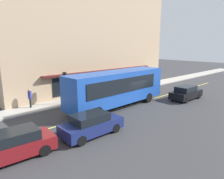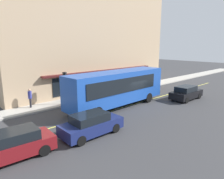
% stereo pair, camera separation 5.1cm
% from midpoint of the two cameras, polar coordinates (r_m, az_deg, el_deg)
% --- Properties ---
extents(ground, '(120.00, 120.00, 0.00)m').
position_cam_midpoint_polar(ground, '(21.00, 6.15, -4.15)').
color(ground, '#38383A').
extents(sidewalk, '(80.00, 2.41, 0.15)m').
position_cam_midpoint_polar(sidewalk, '(24.58, -2.86, -1.47)').
color(sidewalk, '#B2ADA3').
rests_on(sidewalk, ground).
extents(lane_centre_stripe, '(36.00, 0.16, 0.01)m').
position_cam_midpoint_polar(lane_centre_stripe, '(21.00, 6.15, -4.14)').
color(lane_centre_stripe, '#D8D14C').
rests_on(lane_centre_stripe, ground).
extents(storefront_building, '(23.63, 11.22, 14.73)m').
position_cam_midpoint_polar(storefront_building, '(29.98, -9.07, 14.91)').
color(storefront_building, tan).
rests_on(storefront_building, ground).
extents(bus, '(11.19, 2.84, 3.50)m').
position_cam_midpoint_polar(bus, '(19.65, 1.73, 0.74)').
color(bus, '#1E4CAD').
rests_on(bus, ground).
extents(traffic_light, '(0.30, 0.52, 3.20)m').
position_cam_midpoint_polar(traffic_light, '(20.62, -12.96, 2.53)').
color(traffic_light, '#2D2D33').
rests_on(traffic_light, sidewalk).
extents(car_navy, '(4.31, 1.87, 1.52)m').
position_cam_midpoint_polar(car_navy, '(13.87, -5.74, -9.70)').
color(car_navy, navy).
rests_on(car_navy, ground).
extents(car_black, '(4.31, 1.88, 1.52)m').
position_cam_midpoint_polar(car_black, '(24.04, 20.14, -0.90)').
color(car_black, black).
rests_on(car_black, ground).
extents(car_maroon, '(4.39, 2.04, 1.52)m').
position_cam_midpoint_polar(car_maroon, '(12.35, -26.05, -13.85)').
color(car_maroon, maroon).
rests_on(car_maroon, ground).
extents(pedestrian_by_curb, '(0.34, 0.34, 1.59)m').
position_cam_midpoint_polar(pedestrian_by_curb, '(26.78, 0.92, 1.93)').
color(pedestrian_by_curb, black).
rests_on(pedestrian_by_curb, sidewalk).
extents(pedestrian_waiting, '(0.34, 0.34, 1.71)m').
position_cam_midpoint_polar(pedestrian_waiting, '(30.36, 10.30, 3.12)').
color(pedestrian_waiting, black).
rests_on(pedestrian_waiting, sidewalk).
extents(pedestrian_at_corner, '(0.34, 0.34, 1.82)m').
position_cam_midpoint_polar(pedestrian_at_corner, '(20.55, -21.99, -1.74)').
color(pedestrian_at_corner, black).
rests_on(pedestrian_at_corner, sidewalk).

